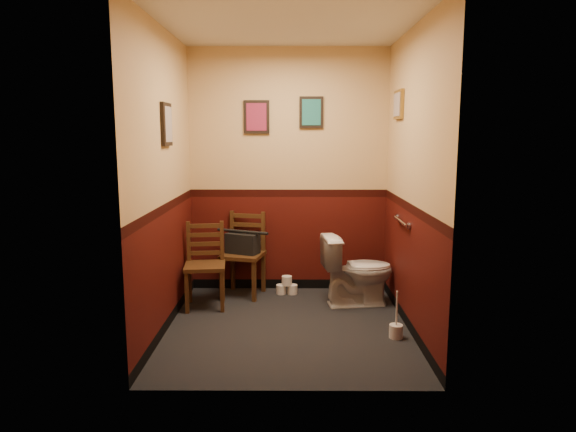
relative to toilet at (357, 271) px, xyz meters
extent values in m
cube|color=black|center=(-0.72, -0.64, -0.36)|extent=(2.20, 2.40, 0.00)
cube|color=silver|center=(-0.72, -0.64, 2.34)|extent=(2.20, 2.40, 0.00)
cube|color=#3E0D09|center=(-0.72, 0.56, 0.99)|extent=(2.20, 0.00, 2.70)
cube|color=#3E0D09|center=(-0.72, -1.84, 0.99)|extent=(2.20, 0.00, 2.70)
cube|color=#3E0D09|center=(-1.82, -0.64, 0.99)|extent=(0.00, 2.40, 2.70)
cube|color=#3E0D09|center=(0.38, -0.64, 0.99)|extent=(0.00, 2.40, 2.70)
cylinder|color=silver|center=(0.35, -0.39, 0.59)|extent=(0.03, 0.50, 0.03)
cylinder|color=silver|center=(0.37, -0.64, 0.59)|extent=(0.02, 0.06, 0.06)
cylinder|color=silver|center=(0.37, -0.14, 0.59)|extent=(0.02, 0.06, 0.06)
cube|color=black|center=(-1.07, 0.54, 1.59)|extent=(0.28, 0.03, 0.36)
cube|color=maroon|center=(-1.07, 0.52, 1.59)|extent=(0.22, 0.01, 0.30)
cube|color=black|center=(-0.47, 0.54, 1.64)|extent=(0.26, 0.03, 0.34)
cube|color=#24736F|center=(-0.47, 0.52, 1.64)|extent=(0.20, 0.01, 0.28)
cube|color=black|center=(-1.80, -0.54, 1.49)|extent=(0.03, 0.30, 0.38)
cube|color=gray|center=(-1.79, -0.54, 1.49)|extent=(0.01, 0.24, 0.31)
cube|color=olive|center=(0.36, -0.04, 1.69)|extent=(0.03, 0.34, 0.28)
cube|color=gray|center=(0.35, -0.04, 1.69)|extent=(0.01, 0.28, 0.22)
imported|color=white|center=(0.00, 0.00, 0.00)|extent=(0.79, 0.51, 0.72)
cylinder|color=silver|center=(0.23, -0.90, -0.30)|extent=(0.12, 0.12, 0.12)
cylinder|color=silver|center=(0.23, -0.90, -0.10)|extent=(0.02, 0.02, 0.34)
cube|color=#422713|center=(-1.57, -0.09, 0.07)|extent=(0.45, 0.45, 0.04)
cube|color=#422713|center=(-1.72, -0.29, -0.14)|extent=(0.04, 0.04, 0.43)
cube|color=#422713|center=(-1.76, 0.06, -0.14)|extent=(0.04, 0.04, 0.43)
cube|color=#422713|center=(-1.38, -0.25, -0.14)|extent=(0.04, 0.04, 0.43)
cube|color=#422713|center=(-1.42, 0.10, -0.14)|extent=(0.04, 0.04, 0.43)
cube|color=#422713|center=(-1.76, 0.06, 0.29)|extent=(0.04, 0.04, 0.43)
cube|color=#422713|center=(-1.42, 0.10, 0.29)|extent=(0.04, 0.04, 0.43)
cube|color=#422713|center=(-1.59, 0.08, 0.17)|extent=(0.33, 0.06, 0.04)
cube|color=#422713|center=(-1.59, 0.08, 0.26)|extent=(0.33, 0.06, 0.04)
cube|color=#422713|center=(-1.59, 0.08, 0.36)|extent=(0.33, 0.06, 0.04)
cube|color=#422713|center=(-1.59, 0.08, 0.46)|extent=(0.33, 0.06, 0.04)
cube|color=#422713|center=(-1.22, 0.30, 0.09)|extent=(0.51, 0.51, 0.04)
cube|color=#422713|center=(-1.44, 0.16, -0.13)|extent=(0.05, 0.05, 0.46)
cube|color=#422713|center=(-1.36, 0.52, -0.13)|extent=(0.05, 0.05, 0.46)
cube|color=#422713|center=(-1.08, 0.08, -0.13)|extent=(0.05, 0.05, 0.46)
cube|color=#422713|center=(-1.00, 0.43, -0.13)|extent=(0.05, 0.05, 0.46)
cube|color=#422713|center=(-1.36, 0.52, 0.32)|extent=(0.05, 0.04, 0.46)
cube|color=#422713|center=(-1.00, 0.44, 0.32)|extent=(0.05, 0.04, 0.46)
cube|color=#422713|center=(-1.18, 0.48, 0.20)|extent=(0.34, 0.10, 0.05)
cube|color=#422713|center=(-1.18, 0.48, 0.30)|extent=(0.34, 0.10, 0.05)
cube|color=#422713|center=(-1.18, 0.48, 0.40)|extent=(0.34, 0.10, 0.05)
cube|color=#422713|center=(-1.18, 0.48, 0.50)|extent=(0.34, 0.10, 0.05)
cube|color=black|center=(-1.22, 0.30, 0.22)|extent=(0.39, 0.30, 0.22)
cylinder|color=black|center=(-1.22, 0.30, 0.36)|extent=(0.29, 0.15, 0.03)
cylinder|color=silver|center=(-0.80, 0.35, -0.31)|extent=(0.11, 0.11, 0.10)
cylinder|color=silver|center=(-0.68, 0.35, -0.31)|extent=(0.11, 0.11, 0.10)
cylinder|color=silver|center=(-0.74, 0.34, -0.21)|extent=(0.11, 0.11, 0.10)
camera|label=1|loc=(-0.69, -5.17, 1.40)|focal=32.00mm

